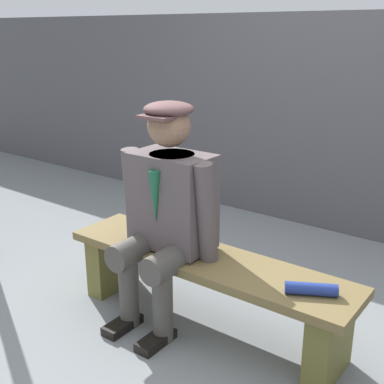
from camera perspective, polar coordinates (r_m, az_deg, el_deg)
ground_plane at (r=2.90m, az=1.46°, el=-15.04°), size 30.00×30.00×0.00m
bench at (r=2.75m, az=1.51°, el=-9.87°), size 1.68×0.40×0.42m
seated_man at (r=2.68m, az=-2.96°, el=-1.77°), size 0.61×0.56×1.24m
rolled_magazine at (r=2.38m, az=13.56°, el=-10.80°), size 0.24×0.17×0.06m
stadium_wall at (r=4.16m, az=16.73°, el=7.38°), size 12.00×0.24×1.72m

